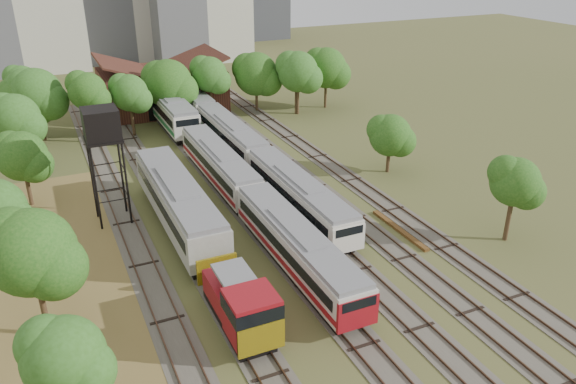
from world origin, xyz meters
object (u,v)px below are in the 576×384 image
shunter_locomotive (242,307)px  railcar_green_set (231,136)px  railcar_red_set (252,200)px  water_tower (102,128)px

shunter_locomotive → railcar_green_set: bearing=71.8°
railcar_red_set → water_tower: 13.45m
shunter_locomotive → water_tower: (-4.78, 18.48, 6.46)m
railcar_green_set → shunter_locomotive: bearing=-108.2°
railcar_green_set → water_tower: (-14.78, -11.94, 6.47)m
railcar_red_set → railcar_green_set: 17.21m
railcar_red_set → shunter_locomotive: bearing=-113.7°
railcar_red_set → water_tower: bearing=156.0°
shunter_locomotive → water_tower: water_tower is taller
railcar_green_set → water_tower: water_tower is taller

